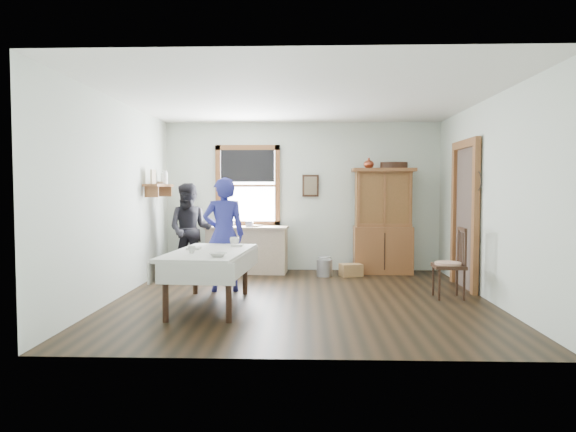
{
  "coord_description": "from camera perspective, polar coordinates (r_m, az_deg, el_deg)",
  "views": [
    {
      "loc": [
        0.05,
        -6.91,
        1.49
      ],
      "look_at": [
        -0.19,
        0.3,
        1.11
      ],
      "focal_mm": 32.0,
      "sensor_mm": 36.0,
      "label": 1
    }
  ],
  "objects": [
    {
      "name": "framed_picture",
      "position": [
        9.37,
        2.52,
        3.38
      ],
      "size": [
        0.3,
        0.04,
        0.4
      ],
      "primitive_type": "cube",
      "color": "black",
      "rests_on": "room"
    },
    {
      "name": "pail",
      "position": [
        8.82,
        4.07,
        -5.76
      ],
      "size": [
        0.35,
        0.35,
        0.29
      ],
      "primitive_type": "cube",
      "rotation": [
        0.0,
        0.0,
        -0.39
      ],
      "color": "#9EA0A6",
      "rests_on": "room"
    },
    {
      "name": "room",
      "position": [
        6.91,
        1.48,
        1.86
      ],
      "size": [
        5.01,
        5.01,
        2.7
      ],
      "color": "black",
      "rests_on": "ground"
    },
    {
      "name": "wall_shelf",
      "position": [
        8.79,
        -14.11,
        3.47
      ],
      "size": [
        0.24,
        1.0,
        0.44
      ],
      "color": "brown",
      "rests_on": "room"
    },
    {
      "name": "table_cup_b",
      "position": [
        6.34,
        -10.64,
        -3.69
      ],
      "size": [
        0.1,
        0.1,
        0.09
      ],
      "primitive_type": "imported",
      "rotation": [
        0.0,
        0.0,
        0.03
      ],
      "color": "silver",
      "rests_on": "dining_table"
    },
    {
      "name": "work_counter",
      "position": [
        9.18,
        -4.55,
        -3.72
      ],
      "size": [
        1.48,
        0.64,
        0.83
      ],
      "primitive_type": "cube",
      "rotation": [
        0.0,
        0.0,
        -0.07
      ],
      "color": "tan",
      "rests_on": "room"
    },
    {
      "name": "woman_blue",
      "position": [
        7.52,
        -7.14,
        -2.53
      ],
      "size": [
        0.62,
        0.47,
        1.53
      ],
      "primitive_type": "imported",
      "rotation": [
        0.0,
        0.0,
        3.34
      ],
      "color": "navy",
      "rests_on": "room"
    },
    {
      "name": "china_hutch",
      "position": [
        9.2,
        10.5,
        -0.55
      ],
      "size": [
        1.09,
        0.53,
        1.85
      ],
      "primitive_type": "cube",
      "rotation": [
        0.0,
        0.0,
        -0.01
      ],
      "color": "brown",
      "rests_on": "room"
    },
    {
      "name": "dining_table",
      "position": [
        6.6,
        -8.68,
        -6.91
      ],
      "size": [
        1.08,
        1.85,
        0.71
      ],
      "primitive_type": "cube",
      "rotation": [
        0.0,
        0.0,
        -0.08
      ],
      "color": "silver",
      "rests_on": "room"
    },
    {
      "name": "rug_beater",
      "position": [
        7.6,
        20.37,
        4.57
      ],
      "size": [
        0.01,
        0.27,
        0.27
      ],
      "primitive_type": "torus",
      "rotation": [
        0.0,
        1.57,
        0.0
      ],
      "color": "black",
      "rests_on": "room"
    },
    {
      "name": "spindle_chair",
      "position": [
        7.35,
        17.42,
        -4.97
      ],
      "size": [
        0.47,
        0.47,
        0.97
      ],
      "primitive_type": "cube",
      "rotation": [
        0.0,
        0.0,
        -0.05
      ],
      "color": "black",
      "rests_on": "room"
    },
    {
      "name": "counter_bowl",
      "position": [
        9.32,
        -6.49,
        -0.89
      ],
      "size": [
        0.21,
        0.21,
        0.06
      ],
      "primitive_type": "imported",
      "rotation": [
        0.0,
        0.0,
        0.1
      ],
      "color": "silver",
      "rests_on": "work_counter"
    },
    {
      "name": "window",
      "position": [
        9.43,
        -4.5,
        3.89
      ],
      "size": [
        1.18,
        0.07,
        1.48
      ],
      "color": "white",
      "rests_on": "room"
    },
    {
      "name": "wicker_basket",
      "position": [
        8.88,
        7.01,
        -5.98
      ],
      "size": [
        0.42,
        0.35,
        0.21
      ],
      "primitive_type": "cube",
      "rotation": [
        0.0,
        0.0,
        0.3
      ],
      "color": "#9D7547",
      "rests_on": "room"
    },
    {
      "name": "doorway",
      "position": [
        8.13,
        19.11,
        0.55
      ],
      "size": [
        0.09,
        1.14,
        2.22
      ],
      "color": "#4F4038",
      "rests_on": "room"
    },
    {
      "name": "table_cup_a",
      "position": [
        7.25,
        -5.96,
        -2.75
      ],
      "size": [
        0.15,
        0.15,
        0.11
      ],
      "primitive_type": "imported",
      "rotation": [
        0.0,
        0.0,
        0.14
      ],
      "color": "silver",
      "rests_on": "dining_table"
    },
    {
      "name": "table_bowl",
      "position": [
        5.97,
        -7.77,
        -4.25
      ],
      "size": [
        0.25,
        0.25,
        0.05
      ],
      "primitive_type": "imported",
      "rotation": [
        0.0,
        0.0,
        -0.25
      ],
      "color": "silver",
      "rests_on": "dining_table"
    },
    {
      "name": "figure_dark",
      "position": [
        8.93,
        -10.81,
        -1.87
      ],
      "size": [
        0.72,
        0.57,
        1.47
      ],
      "primitive_type": "imported",
      "rotation": [
        0.0,
        0.0,
        -0.01
      ],
      "color": "black",
      "rests_on": "room"
    },
    {
      "name": "shelf_bowl",
      "position": [
        8.8,
        -14.09,
        3.63
      ],
      "size": [
        0.22,
        0.22,
        0.05
      ],
      "primitive_type": "imported",
      "color": "silver",
      "rests_on": "wall_shelf"
    },
    {
      "name": "counter_book",
      "position": [
        9.04,
        -4.2,
        -1.12
      ],
      "size": [
        0.26,
        0.26,
        0.02
      ],
      "primitive_type": "imported",
      "rotation": [
        0.0,
        0.0,
        0.76
      ],
      "color": "brown",
      "rests_on": "work_counter"
    }
  ]
}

